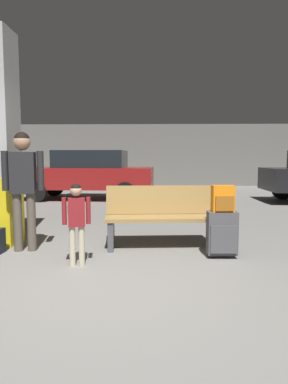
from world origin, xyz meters
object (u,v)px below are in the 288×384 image
(suitcase, at_px, (222,233))
(parked_car_far, at_px, (88,173))
(child, at_px, (76,216))
(bench, at_px, (161,217))
(adult, at_px, (23,178))
(backpack_bright, at_px, (223,199))

(suitcase, height_order, parked_car_far, parked_car_far)
(child, bearing_deg, suitcase, 12.11)
(suitcase, bearing_deg, parked_car_far, 114.85)
(suitcase, relative_size, child, 0.61)
(bench, distance_m, suitcase, 0.94)
(adult, xyz_separation_m, parked_car_far, (-0.25, 6.07, -0.21))
(parked_car_far, bearing_deg, adult, -87.64)
(suitcase, bearing_deg, adult, 174.37)
(bench, relative_size, child, 1.64)
(bench, bearing_deg, parked_car_far, 110.29)
(suitcase, distance_m, adult, 2.78)
(child, xyz_separation_m, adult, (-0.87, 0.65, 0.40))
(backpack_bright, relative_size, parked_car_far, 0.08)
(backpack_bright, xyz_separation_m, child, (-1.81, -0.39, -0.16))
(bench, distance_m, adult, 2.00)
(backpack_bright, xyz_separation_m, adult, (-2.68, 0.26, 0.25))
(suitcase, bearing_deg, bench, 147.02)
(backpack_bright, bearing_deg, suitcase, 127.50)
(parked_car_far, bearing_deg, suitcase, -65.15)
(adult, bearing_deg, bench, 7.20)
(suitcase, relative_size, adult, 0.37)
(child, bearing_deg, bench, 40.87)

